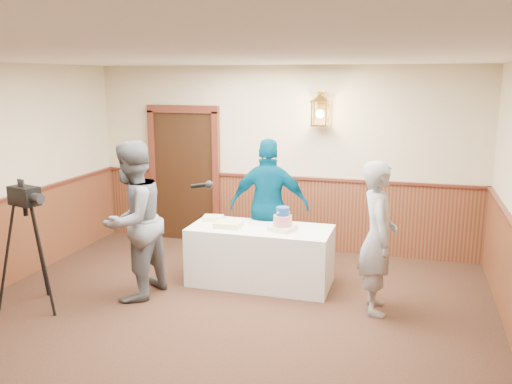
% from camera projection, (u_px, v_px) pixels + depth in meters
% --- Properties ---
extents(ground, '(7.00, 7.00, 0.00)m').
position_uv_depth(ground, '(196.00, 351.00, 5.28)').
color(ground, black).
rests_on(ground, ground).
extents(room_shell, '(6.02, 7.02, 2.81)m').
position_uv_depth(room_shell, '(205.00, 189.00, 5.41)').
color(room_shell, beige).
rests_on(room_shell, ground).
extents(display_table, '(1.80, 0.80, 0.75)m').
position_uv_depth(display_table, '(260.00, 255.00, 6.96)').
color(display_table, white).
rests_on(display_table, ground).
extents(tiered_cake, '(0.36, 0.36, 0.30)m').
position_uv_depth(tiered_cake, '(283.00, 221.00, 6.72)').
color(tiered_cake, beige).
rests_on(tiered_cake, display_table).
extents(sheet_cake_yellow, '(0.34, 0.26, 0.07)m').
position_uv_depth(sheet_cake_yellow, '(228.00, 225.00, 6.88)').
color(sheet_cake_yellow, '#F1F693').
rests_on(sheet_cake_yellow, display_table).
extents(sheet_cake_green, '(0.29, 0.25, 0.06)m').
position_uv_depth(sheet_cake_green, '(213.00, 218.00, 7.21)').
color(sheet_cake_green, '#B9EBA6').
rests_on(sheet_cake_green, display_table).
extents(interviewer, '(1.55, 1.01, 1.90)m').
position_uv_depth(interviewer, '(133.00, 221.00, 6.41)').
color(interviewer, slate).
rests_on(interviewer, ground).
extents(baker, '(0.53, 0.70, 1.74)m').
position_uv_depth(baker, '(378.00, 237.00, 6.03)').
color(baker, gray).
rests_on(baker, ground).
extents(assistant_p, '(1.12, 0.58, 1.83)m').
position_uv_depth(assistant_p, '(269.00, 206.00, 7.30)').
color(assistant_p, '#003D5A').
rests_on(assistant_p, ground).
extents(tv_camera_rig, '(0.56, 0.53, 1.44)m').
position_uv_depth(tv_camera_rig, '(30.00, 255.00, 6.14)').
color(tv_camera_rig, black).
rests_on(tv_camera_rig, ground).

